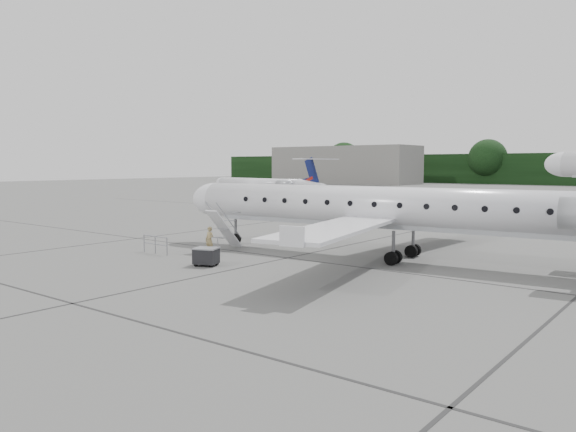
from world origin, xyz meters
The scene contains 8 objects.
ground centered at (0.00, 0.00, 0.00)m, with size 320.00×320.00×0.00m, color #555553.
terminal_building centered at (-70.00, 110.00, 5.00)m, with size 40.00×14.00×10.00m, color slate.
main_regional_jet centered at (-1.89, 6.43, 3.91)m, with size 30.52×21.97×7.82m, color silver, non-canonical shape.
airstair centered at (-10.95, 3.29, 1.23)m, with size 0.85×2.37×2.45m, color silver, non-canonical shape.
passenger centered at (-10.83, 1.96, 0.77)m, with size 0.56×0.37×1.54m, color #978352.
safety_railing centered at (-13.16, -0.10, 0.50)m, with size 2.20×0.08×1.00m, color gray, non-canonical shape.
baggage_cart centered at (-7.97, -1.05, 0.49)m, with size 1.13×0.92×0.98m, color black, non-canonical shape.
bg_regional_left centered at (-44.13, 44.43, 3.02)m, with size 23.03×16.58×6.04m, color silver, non-canonical shape.
Camera 1 is at (12.58, -20.58, 5.11)m, focal length 35.00 mm.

